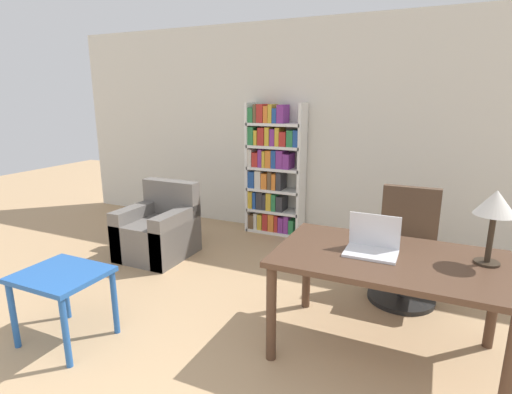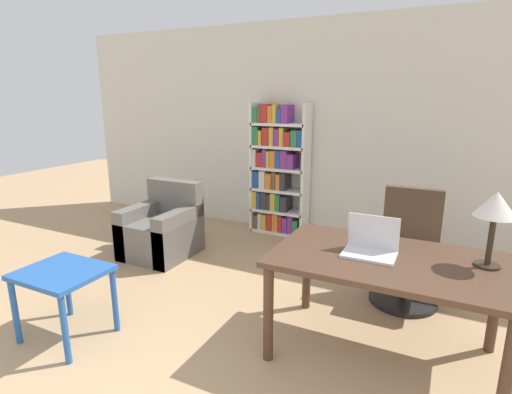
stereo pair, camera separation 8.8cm
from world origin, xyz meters
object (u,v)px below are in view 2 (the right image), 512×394
Objects in this scene: desk at (387,271)px; laptop at (371,246)px; table_lamp at (496,208)px; office_chair at (408,254)px; bookshelf at (277,172)px; armchair at (162,231)px; side_table_blue at (63,281)px.

desk is 4.38× the size of laptop.
laptop is 0.78m from table_lamp.
bookshelf is (-1.77, 1.17, 0.40)m from office_chair.
bookshelf is (-1.72, 2.11, 0.18)m from desk.
laptop is 0.42× the size of armchair.
laptop is at bearing 22.25° from side_table_blue.
table_lamp reaches higher than desk.
side_table_blue is at bearing -160.84° from table_lamp.
office_chair is at bearing 79.54° from laptop.
office_chair is (0.17, 0.92, -0.37)m from laptop.
desk is at bearing -50.72° from bookshelf.
desk is 0.76m from table_lamp.
table_lamp is 3.05m from bookshelf.
laptop is 2.64m from bookshelf.
side_table_blue is (-2.21, -1.76, 0.03)m from office_chair.
desk is at bearing -5.99° from laptop.
laptop is 0.20× the size of bookshelf.
desk is at bearing -93.04° from office_chair.
table_lamp is (0.70, 0.12, 0.33)m from laptop.
armchair is at bearing -177.24° from office_chair.
side_table_blue is at bearing -75.51° from armchair.
table_lamp is 0.28× the size of bookshelf.
side_table_blue is 1.70m from armchair.
armchair is (-2.46, 0.80, -0.51)m from laptop.
laptop is 0.35× the size of office_chair.
armchair is at bearing 104.49° from side_table_blue.
laptop is at bearing 174.01° from desk.
bookshelf reaches higher than table_lamp.
table_lamp reaches higher than office_chair.
desk is 1.83× the size of armchair.
office_chair reaches higher than desk.
desk is 2.53× the size of side_table_blue.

